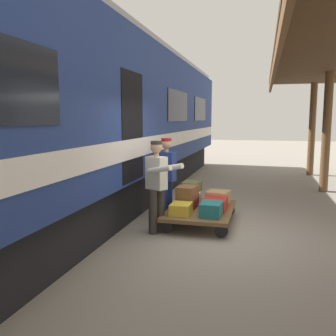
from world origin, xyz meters
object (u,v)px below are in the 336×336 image
Objects in this scene: suitcase_maroon_trunk at (187,203)px; porter_in_overalls at (166,176)px; suitcase_red_plastic at (215,204)px; suitcase_olive_duffel at (192,187)px; luggage_cart at (201,211)px; train_car at (60,121)px; suitcase_yellow_case at (181,209)px; porter_by_door at (157,184)px; suitcase_cream_canvas at (192,197)px; suitcase_brown_leather at (187,192)px; suitcase_tan_vintage at (218,197)px; suitcase_teal_softside at (211,209)px.

porter_in_overalls reaches higher than suitcase_maroon_trunk.
suitcase_red_plastic is 0.80m from suitcase_olive_duffel.
suitcase_olive_duffel is (0.29, -0.51, 0.39)m from luggage_cart.
train_car is 45.45× the size of suitcase_yellow_case.
porter_in_overalls is at bearing 35.79° from suitcase_olive_duffel.
porter_by_door is (-0.10, 0.95, 0.00)m from porter_in_overalls.
train_car is 3.14m from suitcase_cream_canvas.
suitcase_olive_duffel is at bearing -152.59° from train_car.
porter_by_door is (0.39, 1.30, 0.27)m from suitcase_olive_duffel.
suitcase_cream_canvas is 0.95× the size of suitcase_brown_leather.
suitcase_red_plastic is at bearing 138.30° from suitcase_olive_duffel.
suitcase_yellow_case is 0.54m from suitcase_brown_leather.
porter_by_door reaches higher than suitcase_yellow_case.
train_car is 45.94× the size of suitcase_tan_vintage.
suitcase_teal_softside is 0.57m from suitcase_yellow_case.
luggage_cart is 3.04× the size of suitcase_red_plastic.
suitcase_maroon_trunk is at bearing 162.18° from porter_in_overalls.
porter_in_overalls reaches higher than suitcase_cream_canvas.
train_car is at bearing 27.41° from suitcase_olive_duffel.
suitcase_cream_canvas is at bearing -42.93° from suitcase_red_plastic.
suitcase_tan_vintage is at bearing -90.00° from suitcase_teal_softside.
train_car is at bearing 16.17° from suitcase_brown_leather.
suitcase_brown_leather is at bearing 2.98° from suitcase_red_plastic.
suitcase_brown_leather is (-0.02, 0.03, 0.22)m from suitcase_maroon_trunk.
suitcase_tan_vintage is at bearing -134.66° from suitcase_brown_leather.
suitcase_olive_duffel is 1.04× the size of suitcase_brown_leather.
suitcase_yellow_case is at bearing 0.00° from suitcase_teal_softside.
suitcase_tan_vintage is 0.93× the size of suitcase_olive_duffel.
train_car is 42.02× the size of suitcase_maroon_trunk.
suitcase_tan_vintage reaches higher than suitcase_cream_canvas.
luggage_cart is 0.62m from suitcase_teal_softside.
suitcase_red_plastic reaches higher than suitcase_maroon_trunk.
porter_in_overalls reaches higher than suitcase_olive_duffel.
train_car is 10.92× the size of luggage_cart.
suitcase_yellow_case is 0.73× the size of suitcase_red_plastic.
luggage_cart is 3.92× the size of suitcase_olive_duffel.
suitcase_tan_vintage is at bearing -126.07° from porter_by_door.
suitcase_tan_vintage reaches higher than luggage_cart.
suitcase_tan_vintage reaches higher than suitcase_red_plastic.
suitcase_tan_vintage is 1.70m from porter_by_door.
porter_in_overalls is (-1.88, -0.88, -1.14)m from train_car.
train_car reaches higher than porter_in_overalls.
suitcase_red_plastic is 1.26× the size of suitcase_maroon_trunk.
suitcase_teal_softside is at bearing 137.07° from suitcase_maroon_trunk.
suitcase_brown_leather is (-0.02, -0.50, 0.21)m from suitcase_yellow_case.
porter_by_door is (0.96, 1.32, 0.48)m from suitcase_tan_vintage.
porter_in_overalls is at bearing 37.29° from suitcase_cream_canvas.
suitcase_teal_softside is 1.06× the size of suitcase_tan_vintage.
suitcase_olive_duffel reaches higher than suitcase_yellow_case.
suitcase_red_plastic is at bearing 90.00° from suitcase_tan_vintage.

